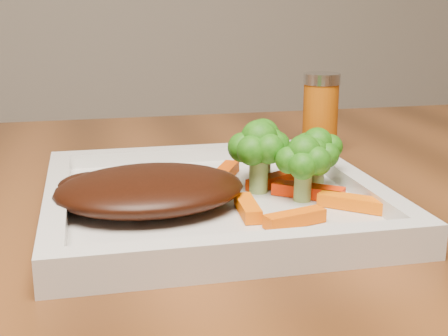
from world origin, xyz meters
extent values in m
cube|color=silver|center=(-0.13, 0.19, 0.76)|extent=(0.27, 0.27, 0.01)
ellipsoid|color=black|center=(-0.18, 0.18, 0.78)|extent=(0.16, 0.13, 0.03)
cube|color=#F45C03|center=(-0.08, 0.11, 0.77)|extent=(0.05, 0.03, 0.01)
cube|color=#FF6A04|center=(-0.02, 0.14, 0.77)|extent=(0.05, 0.05, 0.01)
cube|color=#F86304|center=(-0.11, 0.14, 0.77)|extent=(0.02, 0.05, 0.01)
cube|color=#DA4503|center=(-0.10, 0.25, 0.77)|extent=(0.04, 0.05, 0.01)
cube|color=#FF2E04|center=(-0.05, 0.17, 0.77)|extent=(0.06, 0.05, 0.01)
cube|color=red|center=(-0.07, 0.21, 0.77)|extent=(0.05, 0.04, 0.01)
cylinder|color=#AD5109|center=(0.03, 0.36, 0.80)|extent=(0.05, 0.05, 0.09)
camera|label=1|loc=(-0.22, -0.30, 0.92)|focal=50.00mm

